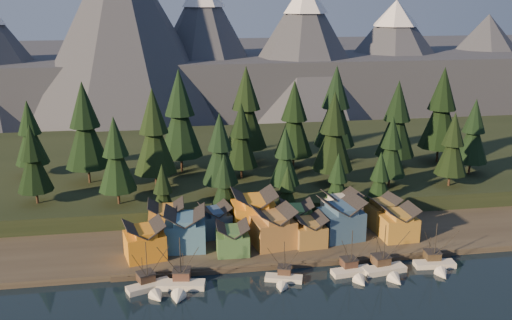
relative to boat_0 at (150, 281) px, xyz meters
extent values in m
plane|color=black|center=(31.21, -9.27, -2.31)|extent=(500.00, 500.00, 0.00)
cube|color=#312C24|center=(31.21, 30.73, -1.56)|extent=(400.00, 50.00, 1.50)
cube|color=black|center=(31.21, 80.73, 0.69)|extent=(420.00, 100.00, 6.00)
cube|color=#483F33|center=(31.21, 7.23, -1.81)|extent=(80.00, 4.00, 1.00)
cube|color=#434A56|center=(31.21, 230.73, 12.69)|extent=(560.00, 160.00, 30.00)
cone|color=#434A56|center=(-13.79, 170.73, 42.69)|extent=(100.00, 100.00, 90.00)
cone|color=#434A56|center=(26.21, 188.73, 33.69)|extent=(80.00, 80.00, 72.00)
cone|color=#434A56|center=(76.21, 176.73, 31.69)|extent=(84.00, 84.00, 68.00)
cone|color=#434A56|center=(131.21, 192.73, 26.69)|extent=(92.00, 92.00, 58.00)
cone|color=white|center=(131.21, 192.73, 48.73)|extent=(25.76, 25.76, 13.92)
cone|color=#434A56|center=(191.21, 200.73, 22.69)|extent=(88.00, 88.00, 50.00)
cube|color=beige|center=(-0.39, 1.01, -1.94)|extent=(10.01, 6.41, 1.69)
cone|color=beige|center=(1.51, -3.85, -1.94)|extent=(4.13, 4.18, 3.17)
cube|color=black|center=(-0.39, 1.01, -2.57)|extent=(10.25, 6.55, 0.37)
cube|color=#412F23|center=(-1.03, 2.63, -0.30)|extent=(4.30, 4.18, 1.90)
cube|color=#2D2A2A|center=(-1.03, 2.63, 0.75)|extent=(4.57, 4.45, 0.21)
cylinder|color=black|center=(-0.61, 1.55, 3.60)|extent=(0.19, 0.19, 9.50)
cylinder|color=black|center=(-1.75, 4.47, 1.18)|extent=(0.15, 0.15, 4.64)
cube|color=silver|center=(6.42, 0.48, -1.91)|extent=(10.65, 4.96, 1.82)
cone|color=silver|center=(5.54, -5.07, -1.91)|extent=(3.91, 3.99, 3.41)
cube|color=black|center=(6.42, 0.48, -2.59)|extent=(10.90, 5.06, 0.40)
cube|color=brown|center=(6.71, 2.33, -0.15)|extent=(4.12, 3.93, 2.04)
cube|color=#2D2A2A|center=(6.71, 2.33, 0.98)|extent=(4.38, 4.19, 0.23)
cylinder|color=black|center=(6.52, 1.10, 4.05)|extent=(0.20, 0.20, 10.22)
cylinder|color=black|center=(7.04, 4.43, 1.44)|extent=(0.16, 0.16, 4.99)
cube|color=beige|center=(28.95, 0.12, -1.99)|extent=(8.65, 5.05, 1.44)
cone|color=beige|center=(27.59, -4.18, -1.99)|extent=(3.42, 3.49, 2.70)
cube|color=black|center=(28.95, 0.12, -2.53)|extent=(8.85, 5.15, 0.31)
cube|color=#473225|center=(29.40, 1.55, -0.60)|extent=(3.56, 3.44, 1.62)
cube|color=#2D2A2A|center=(29.40, 1.55, 0.30)|extent=(3.78, 3.66, 0.18)
cylinder|color=black|center=(29.10, 0.60, 2.73)|extent=(0.16, 0.16, 8.09)
cylinder|color=black|center=(29.91, 3.18, 0.66)|extent=(0.13, 0.13, 3.96)
cube|color=silver|center=(44.77, 0.70, -1.95)|extent=(9.51, 4.12, 1.64)
cone|color=silver|center=(45.36, -4.33, -1.95)|extent=(3.41, 3.48, 3.07)
cube|color=black|center=(44.77, 0.70, -2.56)|extent=(9.74, 4.20, 0.36)
cube|color=#4B3328|center=(44.58, 2.37, -0.36)|extent=(3.61, 3.43, 1.84)
cube|color=#2D2A2A|center=(44.58, 2.37, 0.66)|extent=(3.84, 3.66, 0.20)
cylinder|color=black|center=(44.71, 1.26, 3.42)|extent=(0.18, 0.18, 9.21)
cylinder|color=black|center=(44.35, 4.27, 1.07)|extent=(0.14, 0.14, 4.50)
cube|color=silver|center=(52.38, 0.32, -1.92)|extent=(10.26, 4.78, 1.79)
cone|color=silver|center=(53.18, -5.04, -1.92)|extent=(3.81, 3.83, 3.35)
cube|color=black|center=(52.38, 0.32, -2.59)|extent=(10.51, 4.87, 0.39)
cube|color=#4D3A29|center=(52.11, 2.11, -0.18)|extent=(4.03, 3.84, 2.01)
cube|color=#2D2A2A|center=(52.11, 2.11, 0.93)|extent=(4.29, 4.10, 0.22)
cylinder|color=black|center=(52.29, 0.92, 3.95)|extent=(0.20, 0.20, 10.06)
cylinder|color=black|center=(51.81, 4.13, 1.38)|extent=(0.16, 0.16, 4.92)
cube|color=silver|center=(64.90, 1.07, -1.94)|extent=(9.60, 3.87, 1.67)
cone|color=silver|center=(64.49, -4.05, -1.94)|extent=(3.37, 3.44, 3.12)
cube|color=black|center=(64.90, 1.07, -2.57)|extent=(9.83, 3.94, 0.36)
cube|color=#443724|center=(65.04, 2.78, -0.33)|extent=(3.57, 3.38, 1.87)
cube|color=#2D2A2A|center=(65.04, 2.78, 0.71)|extent=(3.80, 3.61, 0.21)
cylinder|color=black|center=(64.95, 1.64, 3.53)|extent=(0.19, 0.19, 9.37)
cylinder|color=black|center=(65.20, 4.72, 1.13)|extent=(0.15, 0.15, 4.58)
cube|color=orange|center=(-1.33, 13.55, 2.22)|extent=(10.25, 9.40, 6.06)
cube|color=orange|center=(-1.33, 13.55, 5.86)|extent=(6.34, 8.41, 1.24)
cube|color=#3A688A|center=(8.25, 17.33, 2.65)|extent=(10.14, 9.15, 6.92)
cube|color=#3A688A|center=(8.25, 17.33, 6.77)|extent=(5.83, 8.69, 1.35)
cube|color=#3E6C3A|center=(19.14, 12.89, 1.71)|extent=(7.73, 7.23, 5.03)
cube|color=#3E6C3A|center=(19.14, 12.89, 4.75)|extent=(4.32, 7.01, 1.06)
cube|color=#A3733A|center=(29.49, 15.42, 2.57)|extent=(10.82, 9.89, 6.76)
cube|color=#A3733A|center=(29.49, 15.42, 6.61)|extent=(6.54, 9.03, 1.35)
cube|color=olive|center=(38.35, 14.60, 1.80)|extent=(7.84, 7.84, 5.22)
cube|color=olive|center=(38.35, 14.60, 4.92)|extent=(4.54, 7.44, 1.03)
cube|color=#315275|center=(47.14, 17.11, 2.86)|extent=(11.11, 9.80, 7.33)
cube|color=#315275|center=(47.14, 17.11, 7.21)|extent=(6.66, 8.95, 1.40)
cube|color=#B6832E|center=(61.29, 14.50, 2.11)|extent=(8.76, 7.74, 5.83)
cube|color=#B6832E|center=(61.29, 14.50, 5.61)|extent=(4.94, 7.45, 1.19)
cube|color=#B87F2F|center=(3.82, 23.99, 2.61)|extent=(8.84, 7.87, 6.83)
cube|color=#B87F2F|center=(3.82, 23.99, 6.63)|extent=(4.89, 7.69, 1.24)
cube|color=#324E78|center=(16.08, 24.09, 2.13)|extent=(8.45, 8.10, 5.86)
cube|color=#324E78|center=(16.08, 24.09, 5.55)|extent=(5.25, 7.31, 1.01)
cube|color=orange|center=(26.01, 23.39, 3.23)|extent=(11.03, 9.46, 8.08)
cube|color=orange|center=(26.01, 23.39, 8.02)|extent=(6.18, 9.14, 1.52)
cube|color=#427A42|center=(36.86, 22.34, 2.07)|extent=(8.68, 7.36, 5.76)
cube|color=#427A42|center=(36.86, 22.34, 5.51)|extent=(5.01, 6.93, 1.15)
cube|color=beige|center=(49.49, 24.15, 2.59)|extent=(9.77, 8.95, 6.80)
cube|color=beige|center=(49.49, 24.15, 6.59)|extent=(5.85, 8.23, 1.23)
cube|color=olive|center=(60.08, 22.17, 2.23)|extent=(8.57, 8.19, 6.07)
cube|color=olive|center=(60.08, 22.17, 5.77)|extent=(5.24, 7.47, 1.05)
cylinder|color=#332319|center=(-30.79, 42.73, 5.64)|extent=(0.70, 0.70, 3.89)
cone|color=black|center=(-30.79, 42.73, 14.08)|extent=(9.52, 9.52, 13.41)
cone|color=black|center=(-30.79, 42.73, 21.00)|extent=(6.49, 6.49, 9.73)
cylinder|color=#332319|center=(-18.79, 58.73, 6.40)|extent=(0.70, 0.70, 5.42)
cone|color=black|center=(-18.79, 58.73, 18.14)|extent=(13.24, 13.24, 18.66)
cone|color=black|center=(-18.79, 58.73, 27.77)|extent=(9.03, 9.03, 13.54)
cylinder|color=#332319|center=(-8.79, 38.73, 5.83)|extent=(0.70, 0.70, 4.28)
cone|color=black|center=(-8.79, 38.73, 15.09)|extent=(10.45, 10.45, 14.73)
cone|color=black|center=(-8.79, 38.73, 22.69)|extent=(7.13, 7.13, 10.69)
cylinder|color=#332319|center=(1.21, 50.73, 6.30)|extent=(0.70, 0.70, 5.21)
cone|color=black|center=(1.21, 50.73, 17.59)|extent=(12.74, 12.74, 17.95)
cone|color=black|center=(1.21, 50.73, 26.85)|extent=(8.68, 8.68, 13.03)
cylinder|color=#332319|center=(9.21, 65.73, 6.59)|extent=(0.70, 0.70, 5.80)
cone|color=black|center=(9.21, 65.73, 19.15)|extent=(14.17, 14.17, 19.96)
cone|color=black|center=(9.21, 65.73, 29.45)|extent=(9.66, 9.66, 14.49)
cylinder|color=#332319|center=(19.21, 40.73, 5.80)|extent=(0.70, 0.70, 4.22)
cone|color=black|center=(19.21, 40.73, 14.94)|extent=(10.31, 10.31, 14.53)
cone|color=black|center=(19.21, 40.73, 22.44)|extent=(7.03, 7.03, 10.54)
cylinder|color=#332319|center=(27.21, 55.73, 5.78)|extent=(0.70, 0.70, 4.18)
cone|color=black|center=(27.21, 55.73, 14.84)|extent=(10.22, 10.22, 14.40)
cone|color=black|center=(27.21, 55.73, 22.27)|extent=(6.97, 6.97, 10.45)
cylinder|color=#332319|center=(37.21, 38.73, 5.43)|extent=(0.70, 0.70, 3.48)
cone|color=black|center=(37.21, 38.73, 12.98)|extent=(8.51, 8.51, 12.00)
cone|color=black|center=(37.21, 38.73, 19.17)|extent=(5.80, 5.80, 8.71)
cylinder|color=#332319|center=(45.21, 62.73, 6.24)|extent=(0.70, 0.70, 5.10)
cone|color=black|center=(45.21, 62.73, 17.28)|extent=(12.46, 12.46, 17.55)
cone|color=black|center=(45.21, 62.73, 26.34)|extent=(8.49, 8.49, 12.74)
cylinder|color=#332319|center=(53.21, 45.73, 6.17)|extent=(0.70, 0.70, 4.95)
cone|color=black|center=(53.21, 45.73, 16.89)|extent=(12.09, 12.09, 17.04)
cone|color=black|center=(53.21, 45.73, 25.68)|extent=(8.25, 8.25, 12.37)
cylinder|color=#332319|center=(61.21, 70.73, 6.54)|extent=(0.70, 0.70, 5.69)
cone|color=black|center=(61.21, 70.73, 18.88)|extent=(13.92, 13.92, 19.61)
cone|color=black|center=(61.21, 70.73, 29.00)|extent=(9.49, 9.49, 14.23)
cylinder|color=#332319|center=(69.21, 40.73, 5.57)|extent=(0.70, 0.70, 3.75)
cone|color=black|center=(69.21, 40.73, 13.68)|extent=(9.16, 9.16, 12.91)
cone|color=black|center=(69.21, 40.73, 20.35)|extent=(6.24, 6.24, 9.37)
cylinder|color=#332319|center=(77.21, 56.73, 6.25)|extent=(0.70, 0.70, 5.11)
cone|color=black|center=(77.21, 56.73, 17.32)|extent=(12.49, 12.49, 17.60)
cone|color=black|center=(77.21, 56.73, 26.40)|extent=(8.52, 8.52, 12.77)
cylinder|color=#332319|center=(87.21, 38.73, 5.65)|extent=(0.70, 0.70, 3.91)
cone|color=black|center=(87.21, 38.73, 14.13)|extent=(9.57, 9.57, 13.48)
cone|color=black|center=(87.21, 38.73, 21.09)|extent=(6.52, 6.52, 9.79)
cylinder|color=#332319|center=(95.21, 62.73, 6.52)|extent=(0.70, 0.70, 5.66)
cone|color=black|center=(95.21, 62.73, 18.79)|extent=(13.84, 13.84, 19.50)
cone|color=black|center=(95.21, 62.73, 28.85)|extent=(9.44, 9.44, 14.15)
cylinder|color=#332319|center=(31.21, 72.73, 6.55)|extent=(0.70, 0.70, 5.72)
cone|color=black|center=(31.21, 72.73, 18.96)|extent=(13.99, 13.99, 19.71)
cone|color=black|center=(31.21, 72.73, 29.13)|extent=(9.54, 9.54, 14.31)
cylinder|color=#332319|center=(-36.79, 68.73, 5.80)|extent=(0.70, 0.70, 4.22)
cone|color=black|center=(-36.79, 68.73, 14.94)|extent=(10.31, 10.31, 14.53)
cone|color=black|center=(-36.79, 68.73, 22.44)|extent=(7.03, 7.03, 10.54)
cylinder|color=#332319|center=(99.21, 48.73, 5.81)|extent=(0.70, 0.70, 4.24)
cone|color=black|center=(99.21, 48.73, 15.01)|extent=(10.37, 10.37, 14.61)
cone|color=black|center=(99.21, 48.73, 22.55)|extent=(7.07, 7.07, 10.61)
cylinder|color=#332319|center=(3.21, 30.73, 0.75)|extent=(0.70, 0.70, 3.11)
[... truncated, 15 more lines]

